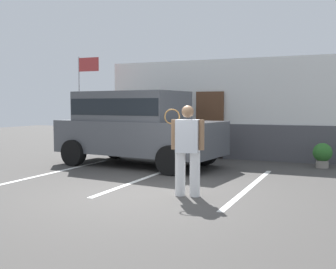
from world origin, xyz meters
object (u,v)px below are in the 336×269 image
(tennis_player_man, at_px, (187,149))
(potted_plant_by_porch, at_px, (322,154))
(parked_suv, at_px, (136,124))
(flag_pole, at_px, (84,87))

(tennis_player_man, xyz_separation_m, potted_plant_by_porch, (2.09, 4.65, -0.51))
(parked_suv, distance_m, flag_pole, 3.28)
(parked_suv, bearing_deg, potted_plant_by_porch, 24.75)
(potted_plant_by_porch, bearing_deg, flag_pole, -178.95)
(parked_suv, height_order, potted_plant_by_porch, parked_suv)
(parked_suv, xyz_separation_m, tennis_player_man, (2.71, -3.08, -0.27))
(tennis_player_man, relative_size, potted_plant_by_porch, 2.52)
(tennis_player_man, bearing_deg, potted_plant_by_porch, -122.62)
(potted_plant_by_porch, height_order, flag_pole, flag_pole)
(flag_pole, bearing_deg, tennis_player_man, -39.68)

